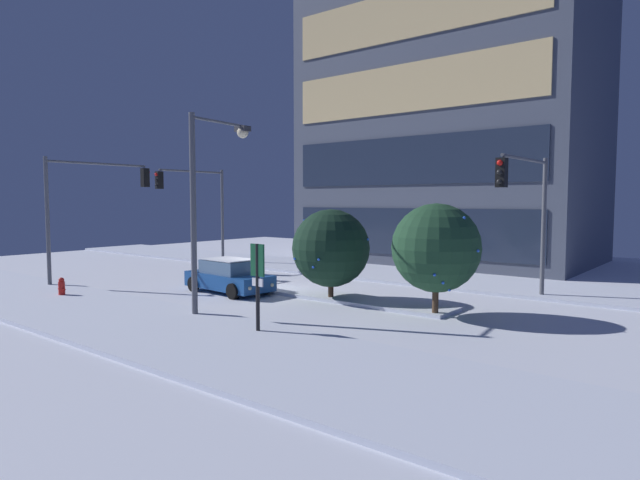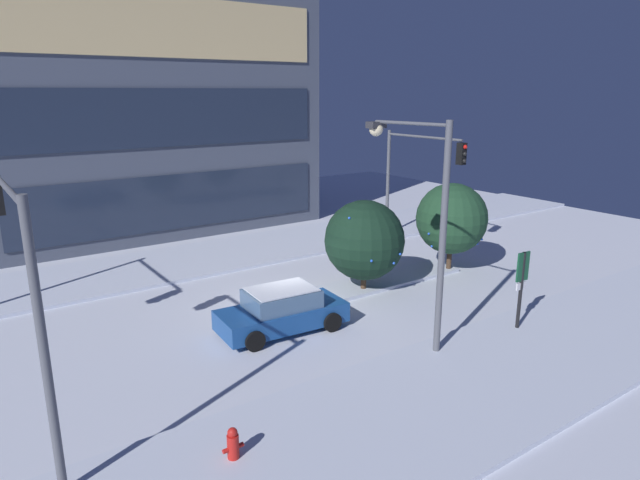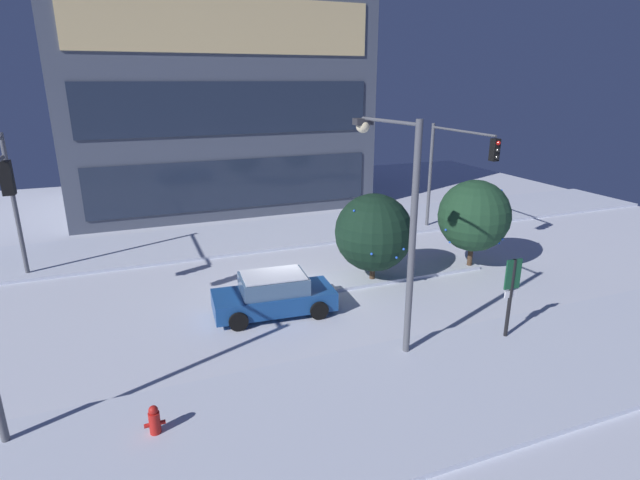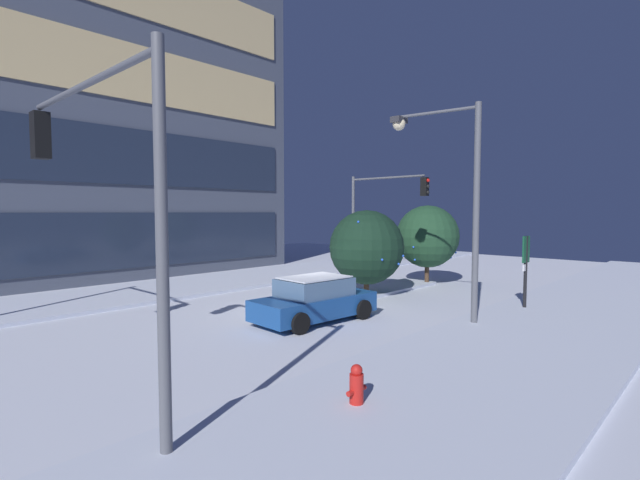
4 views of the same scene
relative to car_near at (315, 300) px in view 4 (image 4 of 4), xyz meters
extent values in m
plane|color=silver|center=(1.05, 1.52, -0.71)|extent=(52.00, 52.00, 0.00)
cube|color=silver|center=(1.05, -6.08, -0.64)|extent=(52.00, 5.20, 0.14)
cube|color=silver|center=(1.05, 9.12, -0.64)|extent=(52.00, 5.20, 0.14)
cube|color=silver|center=(5.22, 1.74, -0.64)|extent=(9.00, 1.80, 0.14)
cube|color=#232D42|center=(1.48, 12.96, 1.45)|extent=(16.45, 0.10, 2.88)
cube|color=#232D42|center=(1.48, 12.96, 5.77)|extent=(16.45, 0.10, 2.88)
cube|color=#F2D18C|center=(1.48, 12.96, 10.09)|extent=(16.45, 0.10, 2.88)
cube|color=#19478C|center=(0.00, 0.00, -0.18)|extent=(4.38, 2.09, 0.66)
cube|color=slate|center=(0.00, 0.00, 0.43)|extent=(2.41, 1.77, 0.60)
cube|color=white|center=(0.00, 0.00, 0.76)|extent=(2.23, 1.65, 0.04)
sphere|color=#F9E5B2|center=(2.19, 0.45, -0.21)|extent=(0.16, 0.16, 0.16)
sphere|color=#F9E5B2|center=(2.10, -0.76, -0.21)|extent=(0.16, 0.16, 0.16)
cylinder|color=black|center=(1.46, 0.79, -0.38)|extent=(0.67, 0.27, 0.66)
cylinder|color=black|center=(1.34, -0.99, -0.38)|extent=(0.67, 0.27, 0.66)
cylinder|color=black|center=(-1.34, 0.99, -0.38)|extent=(0.67, 0.27, 0.66)
cylinder|color=black|center=(-1.47, -0.79, -0.38)|extent=(0.67, 0.27, 0.66)
cylinder|color=#565960|center=(-7.64, -4.28, 2.33)|extent=(0.18, 0.18, 6.08)
cylinder|color=#565960|center=(-7.64, -1.68, 5.17)|extent=(0.12, 5.21, 0.12)
cube|color=black|center=(-7.64, 0.93, 4.57)|extent=(0.32, 0.36, 1.00)
sphere|color=red|center=(-7.64, 1.12, 4.89)|extent=(0.20, 0.20, 0.20)
sphere|color=black|center=(-7.64, 1.12, 4.57)|extent=(0.20, 0.20, 0.20)
sphere|color=black|center=(-7.64, 1.12, 4.25)|extent=(0.20, 0.20, 0.20)
cylinder|color=#565960|center=(11.14, 7.32, 2.19)|extent=(0.18, 0.18, 5.80)
cylinder|color=#565960|center=(11.14, 4.85, 4.89)|extent=(0.12, 4.93, 0.12)
cube|color=black|center=(11.14, 2.39, 4.29)|extent=(0.32, 0.36, 1.00)
sphere|color=red|center=(11.14, 2.20, 4.61)|extent=(0.20, 0.20, 0.20)
sphere|color=black|center=(11.14, 2.20, 4.29)|extent=(0.20, 0.20, 0.20)
sphere|color=black|center=(11.14, 2.20, 3.97)|extent=(0.20, 0.20, 0.20)
cylinder|color=#565960|center=(2.93, -4.18, 2.80)|extent=(0.20, 0.20, 7.02)
cylinder|color=#565960|center=(2.76, -2.86, 6.16)|extent=(0.44, 2.67, 0.10)
cube|color=#333338|center=(2.59, -1.53, 6.06)|extent=(0.56, 0.36, 0.20)
sphere|color=#F9E5B2|center=(2.59, -1.53, 5.93)|extent=(0.44, 0.44, 0.44)
cylinder|color=red|center=(-4.42, -5.26, -0.37)|extent=(0.26, 0.26, 0.68)
sphere|color=red|center=(-4.42, -5.26, 0.04)|extent=(0.22, 0.22, 0.22)
cylinder|color=red|center=(-4.60, -5.26, -0.33)|extent=(0.12, 0.10, 0.10)
cylinder|color=red|center=(-4.24, -5.26, -0.33)|extent=(0.12, 0.10, 0.10)
cylinder|color=black|center=(6.40, -4.55, 0.67)|extent=(0.12, 0.12, 2.76)
cube|color=#144C2D|center=(6.40, -4.55, 1.56)|extent=(0.55, 0.08, 0.97)
cube|color=white|center=(6.40, -4.55, 0.90)|extent=(0.44, 0.07, 0.24)
cylinder|color=#473323|center=(9.37, 1.16, -0.16)|extent=(0.22, 0.22, 1.10)
sphere|color=#1E4228|center=(9.37, 1.16, 1.70)|extent=(3.09, 3.09, 3.09)
sphere|color=blue|center=(8.23, 1.18, 0.63)|extent=(0.10, 0.10, 0.10)
sphere|color=blue|center=(10.48, 0.92, 2.77)|extent=(0.10, 0.10, 0.10)
sphere|color=blue|center=(10.05, 0.81, 0.34)|extent=(0.10, 0.10, 0.10)
sphere|color=blue|center=(9.94, -0.07, 0.94)|extent=(0.10, 0.10, 0.10)
sphere|color=blue|center=(7.87, 1.05, 1.26)|extent=(0.10, 0.10, 0.10)
sphere|color=blue|center=(8.81, 2.36, 0.87)|extent=(0.10, 0.10, 0.10)
sphere|color=blue|center=(10.08, 0.26, 0.65)|extent=(0.10, 0.10, 0.10)
sphere|color=blue|center=(10.92, 1.04, 1.70)|extent=(0.10, 0.10, 0.10)
cylinder|color=#473323|center=(4.62, 1.35, -0.31)|extent=(0.22, 0.22, 0.79)
sphere|color=black|center=(4.62, 1.35, 1.42)|extent=(3.15, 3.15, 3.15)
sphere|color=blue|center=(4.88, -0.09, 0.80)|extent=(0.10, 0.10, 0.10)
sphere|color=blue|center=(5.03, 2.23, 0.16)|extent=(0.10, 0.10, 0.10)
sphere|color=blue|center=(3.54, 0.96, 2.52)|extent=(0.10, 0.10, 0.10)
sphere|color=blue|center=(3.85, 0.01, 1.05)|extent=(0.10, 0.10, 0.10)
sphere|color=blue|center=(5.16, -0.11, 1.11)|extent=(0.10, 0.10, 0.10)
sphere|color=blue|center=(6.09, 1.83, 1.81)|extent=(0.10, 0.10, 0.10)
camera|label=1|loc=(17.83, -15.83, 3.32)|focal=30.22mm
camera|label=2|loc=(-8.80, -14.75, 7.06)|focal=31.06mm
camera|label=3|loc=(-4.37, -15.65, 7.28)|focal=27.86mm
camera|label=4|loc=(-10.84, -10.31, 2.92)|focal=25.61mm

